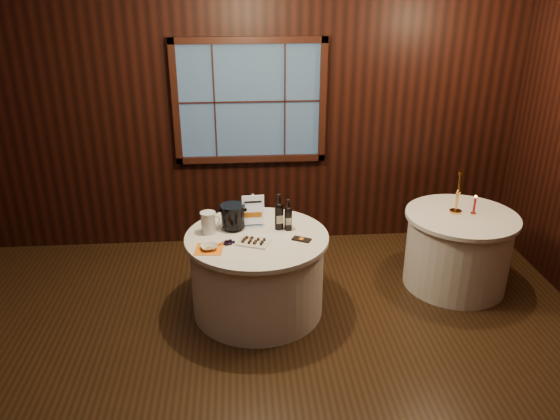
{
  "coord_description": "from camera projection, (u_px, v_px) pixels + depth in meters",
  "views": [
    {
      "loc": [
        -0.14,
        -3.35,
        2.9
      ],
      "look_at": [
        0.2,
        0.9,
        1.05
      ],
      "focal_mm": 35.0,
      "sensor_mm": 36.0,
      "label": 1
    }
  ],
  "objects": [
    {
      "name": "orange_napkin",
      "position": [
        209.0,
        249.0,
        4.6
      ],
      "size": [
        0.25,
        0.25,
        0.0
      ],
      "primitive_type": "cube",
      "rotation": [
        0.0,
        0.0,
        -0.09
      ],
      "color": "orange",
      "rests_on": "main_table"
    },
    {
      "name": "grape_bunch",
      "position": [
        229.0,
        243.0,
        4.67
      ],
      "size": [
        0.16,
        0.09,
        0.04
      ],
      "rotation": [
        0.0,
        0.0,
        0.3
      ],
      "color": "black",
      "rests_on": "main_table"
    },
    {
      "name": "main_table",
      "position": [
        257.0,
        273.0,
        4.99
      ],
      "size": [
        1.28,
        1.28,
        0.77
      ],
      "color": "white",
      "rests_on": "ground"
    },
    {
      "name": "red_candle",
      "position": [
        474.0,
        207.0,
        5.24
      ],
      "size": [
        0.05,
        0.05,
        0.2
      ],
      "color": "gold",
      "rests_on": "side_table"
    },
    {
      "name": "brass_candlestick",
      "position": [
        457.0,
        198.0,
        5.25
      ],
      "size": [
        0.12,
        0.12,
        0.42
      ],
      "color": "gold",
      "rests_on": "side_table"
    },
    {
      "name": "sign_stand",
      "position": [
        253.0,
        216.0,
        4.97
      ],
      "size": [
        0.2,
        0.1,
        0.32
      ],
      "rotation": [
        0.0,
        0.0,
        0.06
      ],
      "color": "silver",
      "rests_on": "main_table"
    },
    {
      "name": "port_bottle_right",
      "position": [
        288.0,
        217.0,
        4.9
      ],
      "size": [
        0.07,
        0.07,
        0.29
      ],
      "rotation": [
        0.0,
        0.0,
        0.04
      ],
      "color": "black",
      "rests_on": "main_table"
    },
    {
      "name": "chocolate_box",
      "position": [
        302.0,
        239.0,
        4.75
      ],
      "size": [
        0.18,
        0.15,
        0.01
      ],
      "primitive_type": "cube",
      "rotation": [
        0.0,
        0.0,
        -0.49
      ],
      "color": "black",
      "rests_on": "main_table"
    },
    {
      "name": "ground",
      "position": [
        264.0,
        381.0,
        4.23
      ],
      "size": [
        6.0,
        6.0,
        0.0
      ],
      "primitive_type": "plane",
      "color": "black",
      "rests_on": "ground"
    },
    {
      "name": "cracker_bowl",
      "position": [
        209.0,
        247.0,
        4.59
      ],
      "size": [
        0.17,
        0.17,
        0.03
      ],
      "primitive_type": "imported",
      "rotation": [
        0.0,
        0.0,
        0.22
      ],
      "color": "silver",
      "rests_on": "orange_napkin"
    },
    {
      "name": "chocolate_plate",
      "position": [
        253.0,
        242.0,
        4.69
      ],
      "size": [
        0.32,
        0.26,
        0.04
      ],
      "rotation": [
        0.0,
        0.0,
        -0.37
      ],
      "color": "silver",
      "rests_on": "main_table"
    },
    {
      "name": "back_wall",
      "position": [
        250.0,
        111.0,
        5.89
      ],
      "size": [
        6.0,
        0.1,
        3.0
      ],
      "color": "black",
      "rests_on": "ground"
    },
    {
      "name": "ice_bucket",
      "position": [
        233.0,
        216.0,
        4.92
      ],
      "size": [
        0.23,
        0.23,
        0.23
      ],
      "color": "black",
      "rests_on": "main_table"
    },
    {
      "name": "port_bottle_left",
      "position": [
        279.0,
        214.0,
        4.91
      ],
      "size": [
        0.08,
        0.09,
        0.34
      ],
      "rotation": [
        0.0,
        0.0,
        0.1
      ],
      "color": "black",
      "rests_on": "main_table"
    },
    {
      "name": "side_table",
      "position": [
        457.0,
        250.0,
        5.41
      ],
      "size": [
        1.08,
        1.08,
        0.77
      ],
      "color": "white",
      "rests_on": "ground"
    },
    {
      "name": "glass_pitcher",
      "position": [
        208.0,
        222.0,
        4.85
      ],
      "size": [
        0.18,
        0.14,
        0.2
      ],
      "rotation": [
        0.0,
        0.0,
        0.43
      ],
      "color": "silver",
      "rests_on": "main_table"
    }
  ]
}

